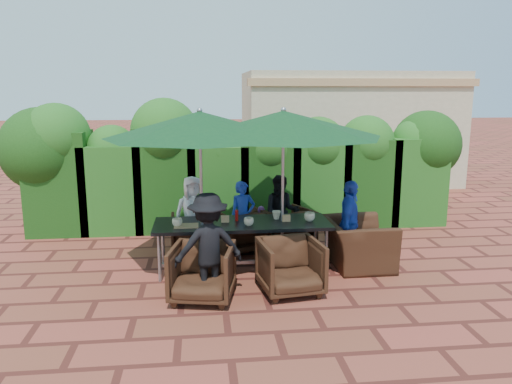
{
  "coord_description": "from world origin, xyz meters",
  "views": [
    {
      "loc": [
        -0.82,
        -7.4,
        2.7
      ],
      "look_at": [
        0.05,
        0.4,
        1.1
      ],
      "focal_mm": 35.0,
      "sensor_mm": 36.0,
      "label": 1
    }
  ],
  "objects": [
    {
      "name": "number_block_left",
      "position": [
        -0.48,
        -0.12,
        0.8
      ],
      "size": [
        0.12,
        0.06,
        0.1
      ],
      "primitive_type": "cube",
      "color": "tan",
      "rests_on": "dining_table"
    },
    {
      "name": "chair_far_mid",
      "position": [
        -0.14,
        0.79,
        0.39
      ],
      "size": [
        0.95,
        0.92,
        0.78
      ],
      "primitive_type": "imported",
      "rotation": [
        0.0,
        0.0,
        3.49
      ],
      "color": "black",
      "rests_on": "ground"
    },
    {
      "name": "adult_far_right",
      "position": [
        0.54,
        0.83,
        0.64
      ],
      "size": [
        0.67,
        0.47,
        1.28
      ],
      "primitive_type": "imported",
      "rotation": [
        0.0,
        0.0,
        -0.16
      ],
      "color": "black",
      "rests_on": "ground"
    },
    {
      "name": "number_block_right",
      "position": [
        0.45,
        -0.18,
        0.8
      ],
      "size": [
        0.12,
        0.06,
        0.1
      ],
      "primitive_type": "cube",
      "color": "tan",
      "rests_on": "dining_table"
    },
    {
      "name": "dining_table",
      "position": [
        -0.22,
        -0.16,
        0.68
      ],
      "size": [
        2.64,
        0.9,
        0.75
      ],
      "color": "black",
      "rests_on": "ground"
    },
    {
      "name": "chair_end_right",
      "position": [
        1.57,
        -0.18,
        0.49
      ],
      "size": [
        0.74,
        1.13,
        0.98
      ],
      "primitive_type": "imported",
      "rotation": [
        0.0,
        0.0,
        1.58
      ],
      "color": "black",
      "rests_on": "ground"
    },
    {
      "name": "ground",
      "position": [
        0.0,
        0.0,
        0.0
      ],
      "size": [
        80.0,
        80.0,
        0.0
      ],
      "primitive_type": "plane",
      "color": "brown",
      "rests_on": "ground"
    },
    {
      "name": "chair_far_left",
      "position": [
        -0.99,
        0.76,
        0.36
      ],
      "size": [
        0.73,
        0.68,
        0.73
      ],
      "primitive_type": "imported",
      "rotation": [
        0.0,
        0.0,
        3.17
      ],
      "color": "black",
      "rests_on": "ground"
    },
    {
      "name": "adult_end_right",
      "position": [
        1.45,
        -0.11,
        0.67
      ],
      "size": [
        0.66,
        0.88,
        1.34
      ],
      "primitive_type": "imported",
      "rotation": [
        0.0,
        0.0,
        1.18
      ],
      "color": "#2141B6",
      "rests_on": "ground"
    },
    {
      "name": "umbrella_left",
      "position": [
        -0.82,
        -0.21,
        2.21
      ],
      "size": [
        2.78,
        2.78,
        2.46
      ],
      "color": "gray",
      "rests_on": "ground"
    },
    {
      "name": "hedge_wall",
      "position": [
        -0.29,
        2.32,
        1.31
      ],
      "size": [
        9.1,
        1.6,
        2.56
      ],
      "color": "#13340E",
      "rests_on": "ground"
    },
    {
      "name": "adult_far_left",
      "position": [
        -0.98,
        0.88,
        0.64
      ],
      "size": [
        0.7,
        0.5,
        1.29
      ],
      "primitive_type": "imported",
      "rotation": [
        0.0,
        0.0,
        0.21
      ],
      "color": "white",
      "rests_on": "ground"
    },
    {
      "name": "cup_c",
      "position": [
        -0.14,
        -0.35,
        0.81
      ],
      "size": [
        0.15,
        0.15,
        0.12
      ],
      "primitive_type": "imported",
      "color": "beige",
      "rests_on": "dining_table"
    },
    {
      "name": "ketchup_bottle",
      "position": [
        -0.3,
        -0.07,
        0.83
      ],
      "size": [
        0.04,
        0.04,
        0.17
      ],
      "primitive_type": "cylinder",
      "color": "#B20C0A",
      "rests_on": "dining_table"
    },
    {
      "name": "building",
      "position": [
        3.5,
        6.99,
        1.61
      ],
      "size": [
        6.2,
        3.08,
        3.2
      ],
      "color": "beige",
      "rests_on": "ground"
    },
    {
      "name": "umbrella_right",
      "position": [
        0.39,
        -0.14,
        2.21
      ],
      "size": [
        2.97,
        2.97,
        2.46
      ],
      "color": "gray",
      "rests_on": "ground"
    },
    {
      "name": "cup_d",
      "position": [
        0.32,
        -0.02,
        0.81
      ],
      "size": [
        0.14,
        0.14,
        0.13
      ],
      "primitive_type": "imported",
      "color": "beige",
      "rests_on": "dining_table"
    },
    {
      "name": "chair_near_right",
      "position": [
        0.35,
        -1.11,
        0.4
      ],
      "size": [
        0.89,
        0.84,
        0.81
      ],
      "primitive_type": "imported",
      "rotation": [
        0.0,
        0.0,
        0.15
      ],
      "color": "black",
      "rests_on": "ground"
    },
    {
      "name": "sauce_bottle",
      "position": [
        -0.29,
        -0.06,
        0.83
      ],
      "size": [
        0.04,
        0.04,
        0.17
      ],
      "primitive_type": "cylinder",
      "color": "#4C230C",
      "rests_on": "dining_table"
    },
    {
      "name": "pedestrian_b",
      "position": [
        2.2,
        4.28,
        0.84
      ],
      "size": [
        0.92,
        0.71,
        1.69
      ],
      "primitive_type": "imported",
      "rotation": [
        0.0,
        0.0,
        3.45
      ],
      "color": "#DC4D9A",
      "rests_on": "ground"
    },
    {
      "name": "serving_tray",
      "position": [
        -1.05,
        -0.3,
        0.76
      ],
      "size": [
        0.35,
        0.25,
        0.02
      ],
      "primitive_type": "cube",
      "color": "#AA8052",
      "rests_on": "dining_table"
    },
    {
      "name": "cup_a",
      "position": [
        -1.18,
        -0.29,
        0.81
      ],
      "size": [
        0.15,
        0.15,
        0.12
      ],
      "primitive_type": "imported",
      "color": "beige",
      "rests_on": "dining_table"
    },
    {
      "name": "chair_far_right",
      "position": [
        0.65,
        0.82,
        0.39
      ],
      "size": [
        0.97,
        0.95,
        0.77
      ],
      "primitive_type": "imported",
      "rotation": [
        0.0,
        0.0,
        3.57
      ],
      "color": "black",
      "rests_on": "ground"
    },
    {
      "name": "adult_far_mid",
      "position": [
        -0.13,
        0.8,
        0.6
      ],
      "size": [
        0.5,
        0.44,
        1.2
      ],
      "primitive_type": "imported",
      "rotation": [
        0.0,
        0.0,
        0.23
      ],
      "color": "#2141B6",
      "rests_on": "ground"
    },
    {
      "name": "pedestrian_a",
      "position": [
        1.37,
        4.09,
        0.97
      ],
      "size": [
        1.76,
        1.7,
        1.93
      ],
      "primitive_type": "imported",
      "rotation": [
        0.0,
        0.0,
        2.39
      ],
      "color": "#308B26",
      "rests_on": "ground"
    },
    {
      "name": "cup_b",
      "position": [
        -0.76,
        -0.04,
        0.81
      ],
      "size": [
        0.12,
        0.12,
        0.12
      ],
      "primitive_type": "imported",
      "color": "beige",
      "rests_on": "dining_table"
    },
    {
      "name": "child_right",
      "position": [
        0.2,
        0.9,
        0.37
      ],
      "size": [
        0.31,
        0.28,
        0.74
      ],
      "primitive_type": "imported",
      "rotation": [
        0.0,
        0.0,
        -0.27
      ],
      "color": "#914697",
      "rests_on": "ground"
    },
    {
      "name": "chair_near_left",
      "position": [
        -0.83,
        -1.21,
        0.41
      ],
      "size": [
        0.92,
        0.88,
        0.81
      ],
      "primitive_type": "imported",
      "rotation": [
        0.0,
        0.0,
        -0.2
      ],
      "color": "black",
      "rests_on": "ground"
    },
    {
      "name": "adult_near_left",
      "position": [
        -0.75,
        -1.16,
        0.71
      ],
      "size": [
        0.97,
        0.6,
        1.42
      ],
      "primitive_type": "imported",
      "rotation": [
        0.0,
        0.0,
        3.36
      ],
      "color": "black",
      "rests_on": "ground"
    },
    {
      "name": "child_left",
      "position": [
        -0.73,
        0.91,
        0.43
      ],
      "size": [
        0.35,
        0.31,
        0.86
      ],
      "primitive_type": "imported",
      "rotation": [
        0.0,
        0.0,
        0.2
      ],
      "color": "#DC4D9A",
      "rests_on": "ground"
    },
    {
      "name": "pedestrian_c",
      "position": [
        3.51,
        4.3,
        0.9
      ],
      "size": [
        1.26,
        1.07,
        1.8
      ],
      "primitive_type": "imported",
      "rotation": [
        0.0,
        0.0,
        2.57
      ],
      "color": "#919399",
      "rests_on": "ground"
    },
    {
      "name": "cup_e",
      "position": [
        0.8,
        -0.2,
        0.82
      ],
      "size": [
        0.17,
        0.17,
        0.13
      ],
      "primitive_type": "imported",
      "color": "beige",
      "rests_on": "dining_table"
    }
  ]
}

